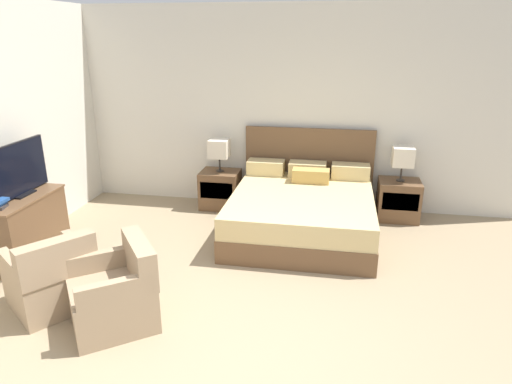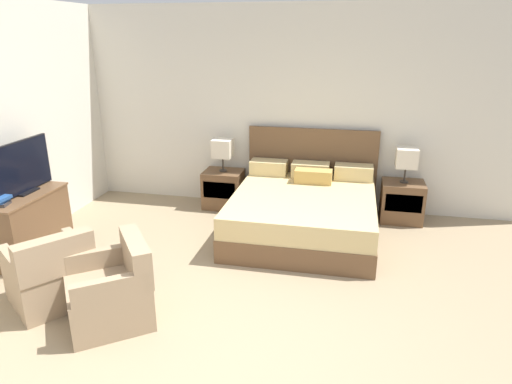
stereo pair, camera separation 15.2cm
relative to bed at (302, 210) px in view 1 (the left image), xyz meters
The scene contains 11 objects.
ground_plane 2.74m from the bed, 98.31° to the right, with size 11.02×11.02×0.00m, color #998466.
wall_back 1.56m from the bed, 111.30° to the left, with size 7.07×0.06×2.86m, color silver.
bed is the anchor object (origin of this frame).
nightstand_left 1.44m from the bed, 151.59° to the left, with size 0.56×0.46×0.55m.
nightstand_right 1.44m from the bed, 28.43° to the left, with size 0.56×0.46×0.55m.
table_lamp_left 1.56m from the bed, 151.54° to the left, with size 0.28×0.28×0.47m.
table_lamp_right 1.56m from the bed, 28.48° to the left, with size 0.28×0.28×0.47m.
dresser 3.32m from the bed, 156.83° to the right, with size 0.51×1.03×0.75m.
tv 3.37m from the bed, 158.00° to the right, with size 0.18×0.92×0.59m.
armchair_by_window 3.04m from the bed, 135.23° to the right, with size 0.96×0.96×0.76m.
armchair_companion 2.69m from the bed, 122.48° to the right, with size 0.96×0.96×0.76m.
Camera 1 is at (0.78, -2.80, 2.46)m, focal length 32.00 mm.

